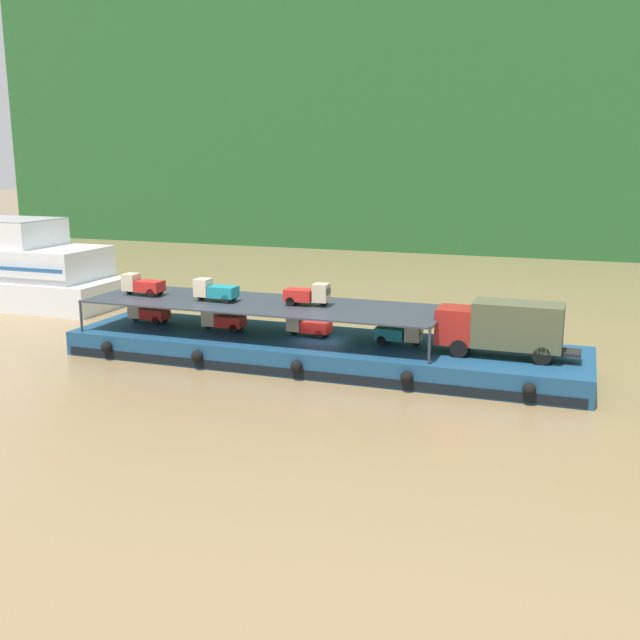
{
  "coord_description": "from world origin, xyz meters",
  "views": [
    {
      "loc": [
        14.81,
        -41.14,
        12.35
      ],
      "look_at": [
        -0.0,
        0.0,
        2.7
      ],
      "focal_mm": 41.46,
      "sensor_mm": 36.0,
      "label": 1
    }
  ],
  "objects_px": {
    "mini_truck_lower_stern": "(148,312)",
    "mini_truck_lower_aft": "(223,320)",
    "mini_truck_lower_fore": "(400,333)",
    "covered_lorry": "(503,327)",
    "mini_truck_upper_fore": "(308,294)",
    "passenger_ferry_upstream": "(2,268)",
    "mini_truck_upper_stern": "(142,285)",
    "cargo_barge": "(320,351)",
    "mini_truck_lower_mid": "(308,325)",
    "mini_truck_upper_mid": "(215,290)"
  },
  "relations": [
    {
      "from": "mini_truck_lower_stern",
      "to": "mini_truck_lower_aft",
      "type": "xyz_separation_m",
      "value": [
        5.82,
        -0.41,
        0.0
      ]
    },
    {
      "from": "mini_truck_upper_mid",
      "to": "mini_truck_lower_mid",
      "type": "bearing_deg",
      "value": 10.17
    },
    {
      "from": "covered_lorry",
      "to": "mini_truck_upper_mid",
      "type": "xyz_separation_m",
      "value": [
        -17.72,
        -0.12,
        1.0
      ]
    },
    {
      "from": "mini_truck_lower_mid",
      "to": "passenger_ferry_upstream",
      "type": "xyz_separation_m",
      "value": [
        -31.34,
        8.31,
        0.86
      ]
    },
    {
      "from": "cargo_barge",
      "to": "mini_truck_lower_mid",
      "type": "relative_size",
      "value": 11.4
    },
    {
      "from": "mini_truck_upper_fore",
      "to": "passenger_ferry_upstream",
      "type": "height_order",
      "value": "passenger_ferry_upstream"
    },
    {
      "from": "covered_lorry",
      "to": "mini_truck_lower_aft",
      "type": "bearing_deg",
      "value": 178.42
    },
    {
      "from": "mini_truck_lower_mid",
      "to": "mini_truck_upper_stern",
      "type": "relative_size",
      "value": 1.01
    },
    {
      "from": "mini_truck_lower_mid",
      "to": "mini_truck_lower_stern",
      "type": "bearing_deg",
      "value": -179.85
    },
    {
      "from": "mini_truck_lower_aft",
      "to": "mini_truck_lower_fore",
      "type": "distance_m",
      "value": 11.56
    },
    {
      "from": "mini_truck_lower_aft",
      "to": "mini_truck_upper_mid",
      "type": "height_order",
      "value": "mini_truck_upper_mid"
    },
    {
      "from": "mini_truck_upper_mid",
      "to": "mini_truck_lower_aft",
      "type": "bearing_deg",
      "value": 75.15
    },
    {
      "from": "mini_truck_upper_stern",
      "to": "mini_truck_upper_mid",
      "type": "distance_m",
      "value": 5.48
    },
    {
      "from": "cargo_barge",
      "to": "covered_lorry",
      "type": "relative_size",
      "value": 4.03
    },
    {
      "from": "mini_truck_lower_fore",
      "to": "mini_truck_upper_stern",
      "type": "bearing_deg",
      "value": -177.85
    },
    {
      "from": "mini_truck_lower_mid",
      "to": "mini_truck_upper_fore",
      "type": "xyz_separation_m",
      "value": [
        0.13,
        -0.34,
        2.0
      ]
    },
    {
      "from": "mini_truck_upper_fore",
      "to": "passenger_ferry_upstream",
      "type": "distance_m",
      "value": 32.66
    },
    {
      "from": "passenger_ferry_upstream",
      "to": "cargo_barge",
      "type": "bearing_deg",
      "value": -15.43
    },
    {
      "from": "mini_truck_lower_aft",
      "to": "mini_truck_upper_fore",
      "type": "xyz_separation_m",
      "value": [
        5.81,
        0.1,
        2.0
      ]
    },
    {
      "from": "mini_truck_lower_mid",
      "to": "mini_truck_lower_fore",
      "type": "bearing_deg",
      "value": -1.66
    },
    {
      "from": "mini_truck_upper_mid",
      "to": "passenger_ferry_upstream",
      "type": "height_order",
      "value": "passenger_ferry_upstream"
    },
    {
      "from": "mini_truck_upper_stern",
      "to": "mini_truck_lower_mid",
      "type": "bearing_deg",
      "value": 4.13
    },
    {
      "from": "mini_truck_lower_fore",
      "to": "mini_truck_lower_stern",
      "type": "bearing_deg",
      "value": 179.54
    },
    {
      "from": "mini_truck_upper_mid",
      "to": "mini_truck_upper_stern",
      "type": "bearing_deg",
      "value": 177.58
    },
    {
      "from": "cargo_barge",
      "to": "mini_truck_lower_mid",
      "type": "height_order",
      "value": "mini_truck_lower_mid"
    },
    {
      "from": "cargo_barge",
      "to": "mini_truck_upper_mid",
      "type": "relative_size",
      "value": 11.53
    },
    {
      "from": "mini_truck_lower_aft",
      "to": "passenger_ferry_upstream",
      "type": "height_order",
      "value": "passenger_ferry_upstream"
    },
    {
      "from": "mini_truck_lower_aft",
      "to": "mini_truck_upper_mid",
      "type": "bearing_deg",
      "value": -104.85
    },
    {
      "from": "mini_truck_lower_stern",
      "to": "mini_truck_lower_aft",
      "type": "distance_m",
      "value": 5.83
    },
    {
      "from": "cargo_barge",
      "to": "mini_truck_upper_stern",
      "type": "distance_m",
      "value": 12.79
    },
    {
      "from": "mini_truck_lower_fore",
      "to": "mini_truck_upper_fore",
      "type": "relative_size",
      "value": 0.99
    },
    {
      "from": "mini_truck_lower_aft",
      "to": "mini_truck_lower_mid",
      "type": "relative_size",
      "value": 1.0
    },
    {
      "from": "mini_truck_upper_stern",
      "to": "passenger_ferry_upstream",
      "type": "height_order",
      "value": "passenger_ferry_upstream"
    },
    {
      "from": "covered_lorry",
      "to": "passenger_ferry_upstream",
      "type": "distance_m",
      "value": 44.2
    },
    {
      "from": "mini_truck_lower_stern",
      "to": "passenger_ferry_upstream",
      "type": "bearing_deg",
      "value": 157.21
    },
    {
      "from": "cargo_barge",
      "to": "mini_truck_lower_mid",
      "type": "xyz_separation_m",
      "value": [
        -1.01,
        0.62,
        1.44
      ]
    },
    {
      "from": "mini_truck_upper_stern",
      "to": "mini_truck_upper_fore",
      "type": "height_order",
      "value": "same"
    },
    {
      "from": "mini_truck_lower_fore",
      "to": "passenger_ferry_upstream",
      "type": "relative_size",
      "value": 0.13
    },
    {
      "from": "mini_truck_upper_stern",
      "to": "passenger_ferry_upstream",
      "type": "relative_size",
      "value": 0.13
    },
    {
      "from": "cargo_barge",
      "to": "mini_truck_lower_stern",
      "type": "xyz_separation_m",
      "value": [
        -12.5,
        0.59,
        1.44
      ]
    },
    {
      "from": "mini_truck_lower_fore",
      "to": "covered_lorry",
      "type": "bearing_deg",
      "value": -7.17
    },
    {
      "from": "mini_truck_lower_aft",
      "to": "mini_truck_upper_mid",
      "type": "distance_m",
      "value": 2.1
    },
    {
      "from": "mini_truck_lower_stern",
      "to": "mini_truck_lower_aft",
      "type": "relative_size",
      "value": 0.99
    },
    {
      "from": "cargo_barge",
      "to": "mini_truck_upper_fore",
      "type": "relative_size",
      "value": 11.34
    },
    {
      "from": "cargo_barge",
      "to": "mini_truck_lower_fore",
      "type": "distance_m",
      "value": 5.1
    },
    {
      "from": "covered_lorry",
      "to": "mini_truck_lower_fore",
      "type": "bearing_deg",
      "value": 172.83
    },
    {
      "from": "cargo_barge",
      "to": "mini_truck_lower_fore",
      "type": "relative_size",
      "value": 11.48
    },
    {
      "from": "mini_truck_upper_fore",
      "to": "passenger_ferry_upstream",
      "type": "bearing_deg",
      "value": 164.62
    },
    {
      "from": "mini_truck_upper_fore",
      "to": "mini_truck_lower_aft",
      "type": "bearing_deg",
      "value": -179.06
    },
    {
      "from": "mini_truck_upper_stern",
      "to": "mini_truck_upper_fore",
      "type": "distance_m",
      "value": 11.45
    }
  ]
}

